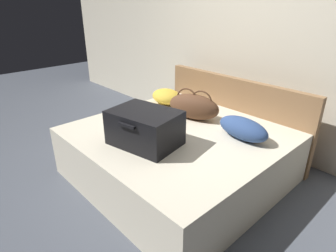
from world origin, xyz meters
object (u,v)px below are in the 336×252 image
(hard_case_large, at_px, (145,127))
(duffel_bag, at_px, (194,106))
(bed, at_px, (178,154))
(pillow_center_head, at_px, (243,128))
(pillow_near_headboard, at_px, (167,96))

(hard_case_large, distance_m, duffel_bag, 0.75)
(bed, bearing_deg, duffel_bag, 109.06)
(duffel_bag, xyz_separation_m, pillow_center_head, (0.63, -0.02, -0.04))
(hard_case_large, distance_m, pillow_center_head, 0.90)
(bed, distance_m, hard_case_large, 0.57)
(bed, relative_size, pillow_near_headboard, 4.71)
(bed, bearing_deg, pillow_center_head, 33.61)
(hard_case_large, relative_size, duffel_bag, 1.07)
(hard_case_large, height_order, pillow_near_headboard, hard_case_large)
(bed, height_order, pillow_center_head, pillow_center_head)
(bed, height_order, hard_case_large, hard_case_large)
(duffel_bag, bearing_deg, bed, -70.94)
(hard_case_large, distance_m, pillow_near_headboard, 1.09)
(hard_case_large, xyz_separation_m, duffel_bag, (-0.10, 0.74, -0.02))
(hard_case_large, bearing_deg, duffel_bag, 86.27)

